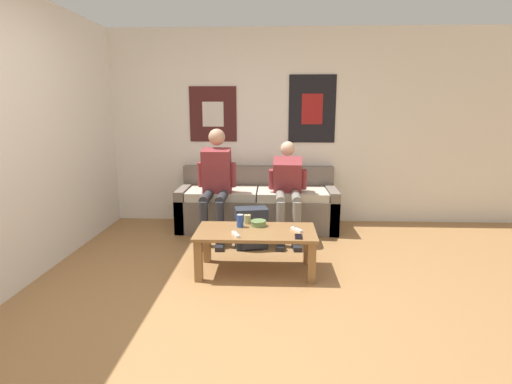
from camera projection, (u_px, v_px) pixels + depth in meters
ground_plane at (225, 315)px, 3.04m from camera, size 18.00×18.00×0.00m
wall_back at (247, 128)px, 5.35m from camera, size 10.00×0.07×2.55m
couch at (257, 206)px, 5.19m from camera, size 2.02×0.73×0.77m
coffee_table at (256, 238)px, 3.77m from camera, size 1.13×0.58×0.41m
person_seated_adult at (216, 180)px, 4.74m from camera, size 0.47×0.82×1.29m
person_seated_teen at (288, 186)px, 4.74m from camera, size 0.47×0.90×1.14m
backpack at (251, 229)px, 4.44m from camera, size 0.39×0.29×0.46m
ceramic_bowl at (259, 223)px, 3.89m from camera, size 0.15×0.15×0.06m
pillar_candle at (247, 219)px, 3.97m from camera, size 0.07×0.07×0.10m
drink_can_blue at (240, 221)px, 3.85m from camera, size 0.07×0.07×0.12m
game_controller_near_left at (297, 230)px, 3.73m from camera, size 0.11×0.14×0.03m
game_controller_near_right at (236, 234)px, 3.59m from camera, size 0.09×0.15×0.03m
cell_phone at (299, 237)px, 3.56m from camera, size 0.07×0.14×0.01m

